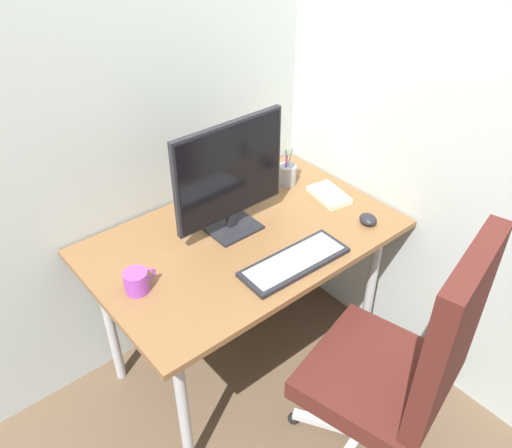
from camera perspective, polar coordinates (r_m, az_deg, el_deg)
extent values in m
plane|color=brown|center=(2.60, -1.09, -14.16)|extent=(8.00, 8.00, 0.00)
cube|color=#B7C1BC|center=(2.09, -9.08, 19.07)|extent=(2.34, 0.04, 2.80)
cube|color=#B7C1BC|center=(2.12, 15.77, 18.42)|extent=(0.04, 1.88, 2.80)
cube|color=brown|center=(2.10, -1.30, -1.53)|extent=(1.22, 0.77, 0.03)
cylinder|color=#B2B5BA|center=(2.00, -7.89, -19.56)|extent=(0.04, 0.04, 0.70)
cylinder|color=#B2B5BA|center=(2.48, 12.37, -6.63)|extent=(0.04, 0.04, 0.70)
cylinder|color=#B2B5BA|center=(2.35, -15.64, -10.21)|extent=(0.04, 0.04, 0.70)
cylinder|color=#B2B5BA|center=(2.76, 3.40, -0.64)|extent=(0.04, 0.04, 0.70)
sphere|color=black|center=(2.46, 17.29, -19.62)|extent=(0.05, 0.05, 0.05)
cube|color=silver|center=(2.37, 14.47, -20.18)|extent=(0.27, 0.14, 0.03)
sphere|color=black|center=(2.51, 10.18, -16.46)|extent=(0.05, 0.05, 0.05)
cube|color=silver|center=(2.40, 10.76, -18.50)|extent=(0.21, 0.24, 0.03)
sphere|color=black|center=(2.37, 4.11, -20.32)|extent=(0.05, 0.05, 0.05)
cube|color=silver|center=(2.33, 7.69, -20.56)|extent=(0.18, 0.26, 0.03)
cylinder|color=silver|center=(2.19, 11.81, -18.90)|extent=(0.04, 0.04, 0.30)
cube|color=#4C1E19|center=(2.03, 12.49, -15.74)|extent=(0.58, 0.54, 0.08)
cube|color=#4C1E19|center=(1.74, 20.65, -11.27)|extent=(0.44, 0.17, 0.63)
cube|color=black|center=(2.13, -2.49, -0.40)|extent=(0.20, 0.16, 0.01)
cube|color=black|center=(2.11, -2.69, 0.59)|extent=(0.04, 0.02, 0.07)
cube|color=black|center=(1.99, -2.90, 5.77)|extent=(0.49, 0.02, 0.40)
cube|color=black|center=(1.98, -2.65, 5.61)|extent=(0.47, 0.01, 0.37)
cube|color=black|center=(1.96, 4.21, -4.14)|extent=(0.43, 0.17, 0.02)
cube|color=#9EA0A5|center=(1.95, 4.23, -3.91)|extent=(0.40, 0.14, 0.00)
ellipsoid|color=black|center=(2.20, 12.09, 0.50)|extent=(0.09, 0.10, 0.04)
cylinder|color=#9EA0A5|center=(2.40, 3.44, 5.37)|extent=(0.08, 0.08, 0.09)
cylinder|color=#B2B5BA|center=(2.36, 3.35, 6.76)|extent=(0.04, 0.02, 0.14)
cylinder|color=#B2B5BA|center=(2.37, 3.64, 6.88)|extent=(0.04, 0.02, 0.14)
torus|color=black|center=(2.40, 3.45, 5.58)|extent=(0.04, 0.03, 0.01)
cylinder|color=purple|center=(2.37, 3.24, 6.13)|extent=(0.02, 0.01, 0.12)
cylinder|color=#3FAD59|center=(2.39, 3.35, 6.68)|extent=(0.02, 0.01, 0.15)
cube|color=beige|center=(2.34, 7.96, 3.15)|extent=(0.15, 0.21, 0.02)
cylinder|color=purple|center=(1.87, -12.88, -6.13)|extent=(0.09, 0.09, 0.08)
torus|color=purple|center=(1.88, -11.44, -5.35)|extent=(0.05, 0.01, 0.05)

